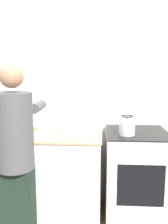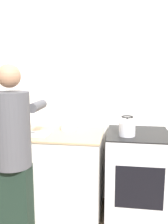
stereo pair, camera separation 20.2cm
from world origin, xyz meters
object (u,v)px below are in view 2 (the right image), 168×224
object	(u,v)px
knife	(31,132)
oven	(137,177)
kettle	(127,128)
person	(13,152)
bowl_prep	(69,127)
cutting_board	(31,134)

from	to	relation	value
knife	oven	bearing A→B (deg)	-19.24
kettle	person	bearing A→B (deg)	-154.93
knife	kettle	size ratio (longest dim) A/B	1.00
person	bowl_prep	size ratio (longest dim) A/B	8.93
oven	knife	xyz separation A→B (m)	(-1.10, -0.09, 0.46)
oven	knife	world-z (taller)	oven
oven	cutting_board	xyz separation A→B (m)	(-1.09, -0.12, 0.45)
bowl_prep	cutting_board	bearing A→B (deg)	-141.61
cutting_board	kettle	bearing A→B (deg)	-0.18
knife	bowl_prep	bearing A→B (deg)	11.05
person	kettle	distance (m)	1.07
person	cutting_board	xyz separation A→B (m)	(-0.01, 0.45, 0.04)
knife	bowl_prep	world-z (taller)	bowl_prep
person	cutting_board	distance (m)	0.45
oven	person	size ratio (longest dim) A/B	0.58
person	cutting_board	world-z (taller)	person
oven	cutting_board	bearing A→B (deg)	-173.90
oven	kettle	distance (m)	0.58
oven	kettle	xyz separation A→B (m)	(-0.12, -0.12, 0.55)
oven	person	xyz separation A→B (m)	(-1.08, -0.57, 0.41)
knife	kettle	xyz separation A→B (m)	(0.98, -0.03, 0.09)
oven	person	bearing A→B (deg)	-152.22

